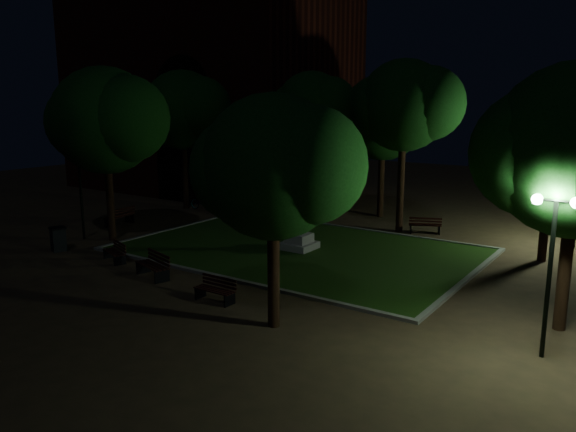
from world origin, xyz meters
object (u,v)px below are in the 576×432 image
bench_near_right (216,290)px  bench_far_side (425,226)px  trash_bin (58,239)px  bench_west_near (116,252)px  bicycle (203,202)px  bench_left_side (120,217)px  monument (299,230)px  bench_near_left (154,266)px

bench_near_right → bench_far_side: 13.55m
trash_bin → bench_west_near: bearing=6.0°
bench_west_near → bicycle: (-4.77, 10.45, 0.13)m
bench_near_right → trash_bin: (-10.15, 0.88, 0.17)m
bench_west_near → trash_bin: size_ratio=1.44×
bench_left_side → bench_near_right: bearing=56.5°
monument → bench_near_right: bearing=-79.6°
bench_near_right → bench_far_side: bearing=81.0°
bench_left_side → trash_bin: 5.44m
bench_far_side → bench_west_near: bearing=29.9°
bench_far_side → trash_bin: size_ratio=1.56×
bench_near_left → bench_far_side: size_ratio=1.09×
bench_left_side → bicycle: 5.78m
bicycle → bench_near_right: bearing=-135.8°
bench_west_near → bicycle: bearing=134.2°
trash_bin → bicycle: trash_bin is taller
bench_near_left → bench_near_right: bearing=6.2°
monument → trash_bin: 10.80m
bench_near_right → bench_left_side: 13.51m
monument → bench_near_right: size_ratio=2.14×
monument → bench_near_right: monument is taller
monument → bench_near_right: (1.30, -7.05, -0.57)m
monument → bench_left_side: size_ratio=1.74×
bench_near_left → bench_west_near: (-3.00, 0.61, -0.07)m
bench_left_side → bicycle: size_ratio=0.95×
monument → trash_bin: size_ratio=2.95×
bench_left_side → bench_far_side: size_ratio=1.09×
bench_near_right → bicycle: (-11.45, 11.69, 0.12)m
monument → bench_near_left: monument is taller
bench_near_left → bench_far_side: (5.88, 12.74, -0.03)m
bench_near_left → bench_near_right: 3.74m
bench_near_right → bench_west_near: bench_near_right is taller
bench_left_side → bench_far_side: 16.13m
monument → bench_left_side: 10.90m
bench_left_side → trash_bin: bearing=14.0°
bench_left_side → bench_far_side: bench_left_side is taller
bench_west_near → trash_bin: (-3.46, -0.36, 0.17)m
bench_far_side → bicycle: size_ratio=0.87×
bench_west_near → bench_far_side: bench_far_side is taller
bench_west_near → trash_bin: bearing=-154.3°
bicycle → bench_left_side: bearing=173.1°
monument → trash_bin: bearing=-145.1°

